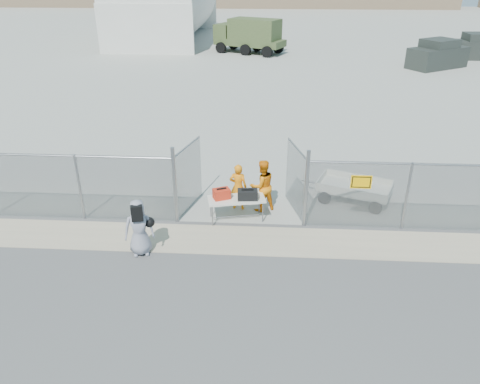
# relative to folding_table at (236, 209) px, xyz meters

# --- Properties ---
(ground) EXTENTS (160.00, 160.00, 0.00)m
(ground) POSITION_rel_folding_table_xyz_m (0.13, -2.23, -0.38)
(ground) COLOR #424242
(tarmac_inside) EXTENTS (160.00, 80.00, 0.01)m
(tarmac_inside) POSITION_rel_folding_table_xyz_m (0.13, 39.77, -0.37)
(tarmac_inside) COLOR #9D9F93
(tarmac_inside) RESTS_ON ground
(dirt_strip) EXTENTS (44.00, 1.60, 0.01)m
(dirt_strip) POSITION_rel_folding_table_xyz_m (0.13, -1.23, -0.37)
(dirt_strip) COLOR tan
(dirt_strip) RESTS_ON ground
(chain_link_fence) EXTENTS (40.00, 0.20, 2.20)m
(chain_link_fence) POSITION_rel_folding_table_xyz_m (0.13, -0.23, 0.72)
(chain_link_fence) COLOR gray
(chain_link_fence) RESTS_ON ground
(folding_table) EXTENTS (1.90, 1.10, 0.76)m
(folding_table) POSITION_rel_folding_table_xyz_m (0.00, 0.00, 0.00)
(folding_table) COLOR silver
(folding_table) RESTS_ON ground
(orange_bag) EXTENTS (0.60, 0.51, 0.32)m
(orange_bag) POSITION_rel_folding_table_xyz_m (-0.46, -0.02, 0.54)
(orange_bag) COLOR red
(orange_bag) RESTS_ON folding_table
(black_duffel) EXTENTS (0.65, 0.42, 0.30)m
(black_duffel) POSITION_rel_folding_table_xyz_m (0.35, -0.01, 0.53)
(black_duffel) COLOR black
(black_duffel) RESTS_ON folding_table
(security_worker_left) EXTENTS (0.63, 0.46, 1.59)m
(security_worker_left) POSITION_rel_folding_table_xyz_m (0.01, 0.76, 0.42)
(security_worker_left) COLOR orange
(security_worker_left) RESTS_ON ground
(security_worker_right) EXTENTS (1.07, 0.99, 1.76)m
(security_worker_right) POSITION_rel_folding_table_xyz_m (0.79, 0.72, 0.50)
(security_worker_right) COLOR orange
(security_worker_right) RESTS_ON ground
(visitor) EXTENTS (0.92, 0.72, 1.67)m
(visitor) POSITION_rel_folding_table_xyz_m (-2.55, -2.07, 0.45)
(visitor) COLOR gray
(visitor) RESTS_ON ground
(utility_trailer) EXTENTS (3.49, 2.63, 0.76)m
(utility_trailer) POSITION_rel_folding_table_xyz_m (3.94, 1.62, -0.00)
(utility_trailer) COLOR silver
(utility_trailer) RESTS_ON ground
(military_truck) EXTENTS (6.55, 4.63, 2.94)m
(military_truck) POSITION_rel_folding_table_xyz_m (-0.89, 30.04, 1.09)
(military_truck) COLOR #44532C
(military_truck) RESTS_ON ground
(parked_vehicle_near) EXTENTS (5.02, 4.28, 2.09)m
(parked_vehicle_near) POSITION_rel_folding_table_xyz_m (13.72, 24.49, 0.67)
(parked_vehicle_near) COLOR #2B312C
(parked_vehicle_near) RESTS_ON ground
(parked_vehicle_mid) EXTENTS (4.53, 2.15, 2.03)m
(parked_vehicle_mid) POSITION_rel_folding_table_xyz_m (18.28, 28.54, 0.64)
(parked_vehicle_mid) COLOR #2B312C
(parked_vehicle_mid) RESTS_ON ground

